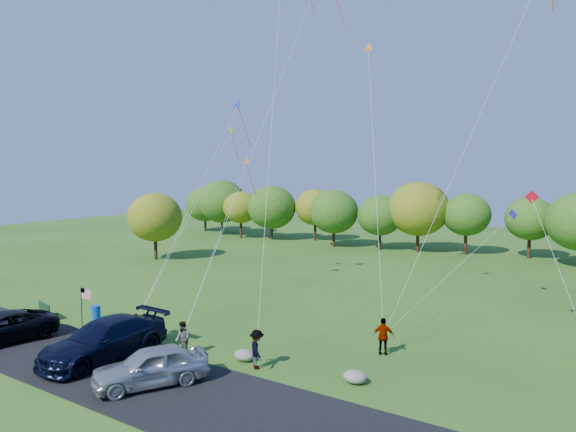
% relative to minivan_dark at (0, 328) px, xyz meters
% --- Properties ---
extents(ground, '(140.00, 140.00, 0.00)m').
position_rel_minivan_dark_xyz_m(ground, '(9.10, 4.78, -0.84)').
color(ground, '#295418').
rests_on(ground, ground).
extents(asphalt_lane, '(44.00, 6.00, 0.06)m').
position_rel_minivan_dark_xyz_m(asphalt_lane, '(9.10, 0.78, -0.81)').
color(asphalt_lane, black).
rests_on(asphalt_lane, ground).
extents(treeline, '(74.91, 27.68, 8.61)m').
position_rel_minivan_dark_xyz_m(treeline, '(9.42, 41.02, 3.88)').
color(treeline, '#3A2615').
rests_on(treeline, ground).
extents(minivan_dark, '(3.64, 6.02, 1.56)m').
position_rel_minivan_dark_xyz_m(minivan_dark, '(0.00, 0.00, 0.00)').
color(minivan_dark, black).
rests_on(minivan_dark, asphalt_lane).
extents(minivan_navy, '(2.85, 6.64, 1.91)m').
position_rel_minivan_dark_xyz_m(minivan_navy, '(6.73, 1.48, 0.17)').
color(minivan_navy, black).
rests_on(minivan_navy, asphalt_lane).
extents(minivan_silver, '(4.14, 5.21, 1.66)m').
position_rel_minivan_dark_xyz_m(minivan_silver, '(11.00, 0.59, 0.05)').
color(minivan_silver, '#B3BABF').
rests_on(minivan_silver, asphalt_lane).
extents(flyer_a, '(0.65, 0.50, 1.60)m').
position_rel_minivan_dark_xyz_m(flyer_a, '(6.03, 3.98, -0.04)').
color(flyer_a, '#4C4C59').
rests_on(flyer_a, ground).
extents(flyer_b, '(1.02, 0.92, 1.73)m').
position_rel_minivan_dark_xyz_m(flyer_b, '(9.53, 3.98, 0.02)').
color(flyer_b, '#4C4C59').
rests_on(flyer_b, ground).
extents(flyer_c, '(1.34, 1.30, 1.83)m').
position_rel_minivan_dark_xyz_m(flyer_c, '(13.61, 4.69, 0.08)').
color(flyer_c, '#4C4C59').
rests_on(flyer_c, ground).
extents(flyer_d, '(1.20, 0.86, 1.89)m').
position_rel_minivan_dark_xyz_m(flyer_d, '(17.90, 9.60, 0.10)').
color(flyer_d, '#4C4C59').
rests_on(flyer_d, ground).
extents(park_bench, '(1.82, 0.69, 1.02)m').
position_rel_minivan_dark_xyz_m(park_bench, '(-2.31, 3.98, -0.30)').
color(park_bench, '#14371A').
rests_on(park_bench, ground).
extents(trash_barrel, '(0.56, 0.56, 0.85)m').
position_rel_minivan_dark_xyz_m(trash_barrel, '(0.40, 5.66, -0.42)').
color(trash_barrel, blue).
rests_on(trash_barrel, ground).
extents(flag_assembly, '(0.90, 0.58, 2.43)m').
position_rel_minivan_dark_xyz_m(flag_assembly, '(1.50, 4.09, 0.97)').
color(flag_assembly, black).
rests_on(flag_assembly, ground).
extents(boulder_near, '(1.07, 0.84, 0.54)m').
position_rel_minivan_dark_xyz_m(boulder_near, '(12.52, 5.13, -0.57)').
color(boulder_near, gray).
rests_on(boulder_near, ground).
extents(boulder_far, '(1.07, 0.89, 0.56)m').
position_rel_minivan_dark_xyz_m(boulder_far, '(18.20, 5.68, -0.56)').
color(boulder_far, slate).
rests_on(boulder_far, ground).
extents(kites_aloft, '(23.47, 8.06, 20.67)m').
position_rel_minivan_dark_xyz_m(kites_aloft, '(10.06, 18.29, 18.91)').
color(kites_aloft, red).
rests_on(kites_aloft, ground).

